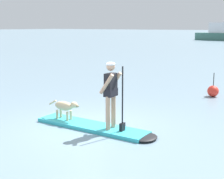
{
  "coord_description": "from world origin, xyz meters",
  "views": [
    {
      "loc": [
        5.19,
        -6.57,
        2.72
      ],
      "look_at": [
        0.0,
        1.0,
        0.9
      ],
      "focal_mm": 51.62,
      "sensor_mm": 36.0,
      "label": 1
    }
  ],
  "objects_px": {
    "person_paddler": "(111,90)",
    "marker_buoy": "(213,91)",
    "dog": "(65,107)",
    "paddleboard": "(98,128)"
  },
  "relations": [
    {
      "from": "marker_buoy",
      "to": "paddleboard",
      "type": "bearing_deg",
      "value": -102.32
    },
    {
      "from": "marker_buoy",
      "to": "dog",
      "type": "bearing_deg",
      "value": -112.4
    },
    {
      "from": "dog",
      "to": "marker_buoy",
      "type": "distance_m",
      "value": 6.3
    },
    {
      "from": "dog",
      "to": "marker_buoy",
      "type": "bearing_deg",
      "value": 67.6
    },
    {
      "from": "person_paddler",
      "to": "marker_buoy",
      "type": "distance_m",
      "value": 5.9
    },
    {
      "from": "dog",
      "to": "marker_buoy",
      "type": "relative_size",
      "value": 1.17
    },
    {
      "from": "person_paddler",
      "to": "dog",
      "type": "bearing_deg",
      "value": -178.26
    },
    {
      "from": "person_paddler",
      "to": "paddleboard",
      "type": "bearing_deg",
      "value": -178.26
    },
    {
      "from": "person_paddler",
      "to": "dog",
      "type": "height_order",
      "value": "person_paddler"
    },
    {
      "from": "person_paddler",
      "to": "dog",
      "type": "relative_size",
      "value": 1.58
    }
  ]
}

